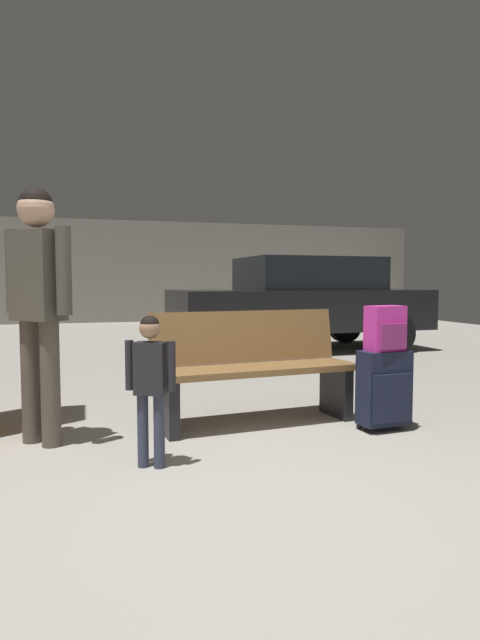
{
  "coord_description": "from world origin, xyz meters",
  "views": [
    {
      "loc": [
        -0.83,
        -2.41,
        1.13
      ],
      "look_at": [
        0.24,
        1.3,
        0.85
      ],
      "focal_mm": 30.35,
      "sensor_mm": 36.0,
      "label": 1
    }
  ],
  "objects_px": {
    "parked_car_near": "(301,301)",
    "backpack_bright": "(386,329)",
    "adult": "(38,287)",
    "bench": "(253,368)",
    "suitcase": "(384,388)",
    "child": "(150,374)"
  },
  "relations": [
    {
      "from": "backpack_bright",
      "to": "parked_car_near",
      "type": "height_order",
      "value": "parked_car_near"
    },
    {
      "from": "suitcase",
      "to": "backpack_bright",
      "type": "xyz_separation_m",
      "value": [
        0.0,
        -0.0,
        0.45
      ]
    },
    {
      "from": "child",
      "to": "suitcase",
      "type": "bearing_deg",
      "value": 10.78
    },
    {
      "from": "suitcase",
      "to": "backpack_bright",
      "type": "relative_size",
      "value": 1.78
    },
    {
      "from": "backpack_bright",
      "to": "adult",
      "type": "bearing_deg",
      "value": 172.18
    },
    {
      "from": "parked_car_near",
      "to": "backpack_bright",
      "type": "bearing_deg",
      "value": -104.94
    },
    {
      "from": "suitcase",
      "to": "adult",
      "type": "relative_size",
      "value": 0.34
    },
    {
      "from": "bench",
      "to": "suitcase",
      "type": "distance_m",
      "value": 1.02
    },
    {
      "from": "suitcase",
      "to": "adult",
      "type": "height_order",
      "value": "adult"
    },
    {
      "from": "suitcase",
      "to": "adult",
      "type": "distance_m",
      "value": 2.61
    },
    {
      "from": "adult",
      "to": "parked_car_near",
      "type": "xyz_separation_m",
      "value": [
        3.7,
        4.27,
        -0.28
      ]
    },
    {
      "from": "bench",
      "to": "backpack_bright",
      "type": "xyz_separation_m",
      "value": [
        0.89,
        -0.49,
        0.33
      ]
    },
    {
      "from": "bench",
      "to": "adult",
      "type": "distance_m",
      "value": 1.72
    },
    {
      "from": "child",
      "to": "adult",
      "type": "xyz_separation_m",
      "value": [
        -0.67,
        0.68,
        0.52
      ]
    },
    {
      "from": "adult",
      "to": "bench",
      "type": "bearing_deg",
      "value": 5.39
    },
    {
      "from": "backpack_bright",
      "to": "parked_car_near",
      "type": "relative_size",
      "value": 0.08
    },
    {
      "from": "bench",
      "to": "suitcase",
      "type": "xyz_separation_m",
      "value": [
        0.89,
        -0.49,
        -0.12
      ]
    },
    {
      "from": "bench",
      "to": "backpack_bright",
      "type": "height_order",
      "value": "backpack_bright"
    },
    {
      "from": "parked_car_near",
      "to": "adult",
      "type": "bearing_deg",
      "value": -130.92
    },
    {
      "from": "child",
      "to": "adult",
      "type": "relative_size",
      "value": 0.53
    },
    {
      "from": "parked_car_near",
      "to": "child",
      "type": "bearing_deg",
      "value": -121.45
    },
    {
      "from": "adult",
      "to": "suitcase",
      "type": "bearing_deg",
      "value": -7.81
    }
  ]
}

